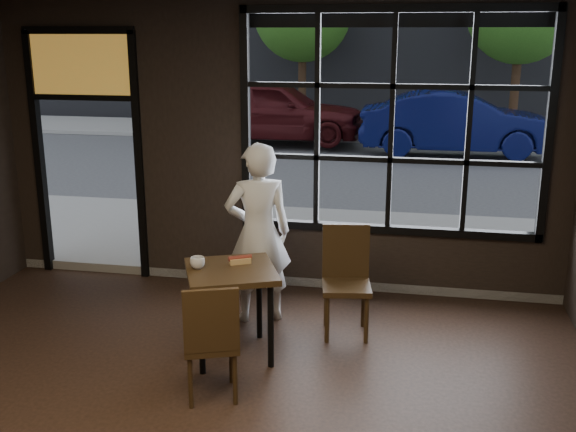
% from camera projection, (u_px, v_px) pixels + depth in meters
% --- Properties ---
extents(window_frame, '(3.06, 0.12, 2.28)m').
position_uv_depth(window_frame, '(392.00, 123.00, 6.71)').
color(window_frame, black).
rests_on(window_frame, ground).
extents(stained_transom, '(1.20, 0.06, 0.70)m').
position_uv_depth(stained_transom, '(81.00, 64.00, 7.17)').
color(stained_transom, orange).
rests_on(stained_transom, ground).
extents(street_asphalt, '(60.00, 41.00, 0.04)m').
position_uv_depth(street_asphalt, '(382.00, 102.00, 26.82)').
color(street_asphalt, '#545456').
rests_on(street_asphalt, ground).
extents(cafe_table, '(0.95, 0.95, 0.79)m').
position_uv_depth(cafe_table, '(232.00, 312.00, 5.69)').
color(cafe_table, '#322211').
rests_on(cafe_table, floor).
extents(chair_near, '(0.52, 0.52, 0.93)m').
position_uv_depth(chair_near, '(211.00, 339.00, 5.03)').
color(chair_near, '#322211').
rests_on(chair_near, floor).
extents(chair_window, '(0.49, 0.49, 0.99)m').
position_uv_depth(chair_window, '(346.00, 283.00, 6.05)').
color(chair_window, '#322211').
rests_on(chair_window, floor).
extents(man, '(0.73, 0.61, 1.72)m').
position_uv_depth(man, '(258.00, 233.00, 6.31)').
color(man, silver).
rests_on(man, floor).
extents(hotdog, '(0.21, 0.17, 0.06)m').
position_uv_depth(hotdog, '(240.00, 260.00, 5.71)').
color(hotdog, tan).
rests_on(hotdog, cafe_table).
extents(cup, '(0.15, 0.15, 0.10)m').
position_uv_depth(cup, '(197.00, 263.00, 5.59)').
color(cup, silver).
rests_on(cup, cafe_table).
extents(navy_car, '(4.18, 1.54, 1.37)m').
position_uv_depth(navy_car, '(457.00, 123.00, 14.55)').
color(navy_car, '#070D39').
rests_on(navy_car, street_asphalt).
extents(maroon_car, '(4.46, 1.90, 1.50)m').
position_uv_depth(maroon_car, '(273.00, 110.00, 16.30)').
color(maroon_car, '#3D0E10').
rests_on(maroon_car, street_asphalt).
extents(tree_left, '(2.65, 2.65, 4.53)m').
position_uv_depth(tree_left, '(303.00, 13.00, 18.17)').
color(tree_left, '#332114').
rests_on(tree_left, street_asphalt).
extents(tree_right, '(2.67, 2.67, 4.56)m').
position_uv_depth(tree_right, '(522.00, 10.00, 16.59)').
color(tree_right, '#332114').
rests_on(tree_right, street_asphalt).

